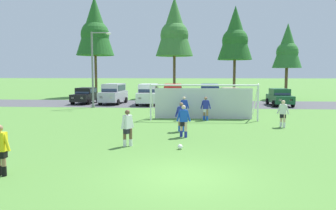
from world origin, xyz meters
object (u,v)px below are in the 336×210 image
Objects in this scene: referee at (0,150)px; player_winger_left at (128,128)px; soccer_ball at (180,147)px; parked_car_slot_left at (114,93)px; player_defender_far at (184,108)px; parked_car_slot_far_left at (86,95)px; parked_car_slot_center_left at (148,94)px; player_midfield_center at (181,117)px; player_striker_near at (283,114)px; parked_car_slot_right at (230,96)px; parked_car_slot_center_right at (210,94)px; player_trailing_back at (206,109)px; parked_car_slot_far_right at (280,97)px; soccer_goal at (203,101)px; parked_car_slot_center at (173,94)px; street_lamp at (94,69)px; player_winger_right at (184,121)px.

player_winger_left is at bearing 54.25° from referee.
soccer_ball is 21.66m from parked_car_slot_left.
player_defender_far is at bearing 66.67° from referee.
parked_car_slot_far_left is 0.94× the size of parked_car_slot_center_left.
player_striker_near is at bearing 17.23° from player_midfield_center.
player_striker_near is at bearing 41.28° from referee.
player_midfield_center is 15.75m from parked_car_slot_center_left.
parked_car_slot_left is 1.11× the size of parked_car_slot_right.
parked_car_slot_center_right is (2.40, 15.34, 0.29)m from player_midfield_center.
player_trailing_back is at bearing 150.74° from player_striker_near.
referee is 27.75m from parked_car_slot_far_right.
soccer_goal is 14.88m from referee.
player_trailing_back is at bearing -74.92° from parked_car_slot_center.
parked_car_slot_left and parked_car_slot_center_right have the same top height.
street_lamp reaches higher than parked_car_slot_center.
parked_car_slot_far_left is at bearing 177.63° from parked_car_slot_far_right.
parked_car_slot_right is (-1.35, 15.08, 0.05)m from player_striker_near.
player_winger_right is 17.07m from parked_car_slot_center_right.
parked_car_slot_far_left is 9.54m from parked_car_slot_center.
parked_car_slot_center is (9.51, -0.75, 0.24)m from parked_car_slot_far_left.
soccer_goal is 4.54× the size of player_winger_left.
parked_car_slot_center is at bearing 80.29° from referee.
street_lamp is (-14.72, 10.20, 2.88)m from player_striker_near.
parked_car_slot_center reaches higher than parked_car_slot_right.
player_winger_left is at bearing -108.55° from parked_car_slot_right.
soccer_ball is 19.62m from parked_car_slot_center.
parked_car_slot_left is (-2.38, 24.13, 0.29)m from referee.
soccer_goal is at bearing 104.27° from player_trailing_back.
referee is 27.13m from parked_car_slot_right.
player_defender_far is 6.05m from player_winger_right.
player_winger_right is at bearing -57.90° from parked_car_slot_far_left.
parked_car_slot_far_right is at bearing -0.49° from parked_car_slot_center.
soccer_ball is 0.05× the size of parked_car_slot_right.
parked_car_slot_far_right reaches higher than player_striker_near.
player_striker_near is 0.38× the size of parked_car_slot_far_left.
player_striker_near is 0.35× the size of parked_car_slot_center.
parked_car_slot_left reaches higher than parked_car_slot_right.
player_winger_left is at bearing -92.58° from parked_car_slot_center.
parked_car_slot_center reaches higher than player_defender_far.
player_winger_left is at bearing -121.56° from parked_car_slot_far_right.
parked_car_slot_center reaches higher than player_striker_near.
street_lamp is (-13.36, -4.88, 2.83)m from parked_car_slot_right.
player_winger_right is 0.39× the size of parked_car_slot_far_right.
player_midfield_center and player_trailing_back have the same top height.
player_winger_left and player_trailing_back have the same top height.
player_striker_near and player_winger_left have the same top height.
parked_car_slot_far_left is (-16.97, 14.19, 0.05)m from player_striker_near.
player_midfield_center is 4.43m from player_winger_left.
parked_car_slot_far_left is at bearing 113.50° from player_winger_left.
parked_car_slot_center_left reaches higher than player_striker_near.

